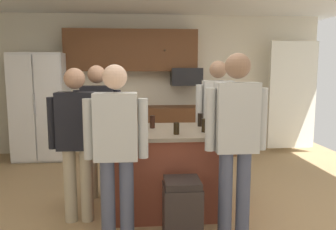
% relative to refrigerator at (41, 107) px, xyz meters
% --- Properties ---
extents(floor, '(7.04, 7.04, 0.00)m').
position_rel_refrigerator_xyz_m(floor, '(2.00, -2.38, -0.93)').
color(floor, tan).
rests_on(floor, ground).
extents(back_wall, '(6.40, 0.10, 2.60)m').
position_rel_refrigerator_xyz_m(back_wall, '(2.00, 0.42, 0.37)').
color(back_wall, beige).
rests_on(back_wall, ground).
extents(french_door_window_panel, '(0.90, 0.06, 2.00)m').
position_rel_refrigerator_xyz_m(french_door_window_panel, '(4.60, 0.02, 0.17)').
color(french_door_window_panel, white).
rests_on(french_door_window_panel, ground).
extents(cabinet_run_upper, '(2.40, 0.38, 0.75)m').
position_rel_refrigerator_xyz_m(cabinet_run_upper, '(1.60, 0.22, 0.99)').
color(cabinet_run_upper, brown).
extents(cabinet_run_lower, '(1.80, 0.63, 0.90)m').
position_rel_refrigerator_xyz_m(cabinet_run_lower, '(2.60, 0.10, -0.48)').
color(cabinet_run_lower, brown).
rests_on(cabinet_run_lower, ground).
extents(refrigerator, '(0.90, 0.76, 1.86)m').
position_rel_refrigerator_xyz_m(refrigerator, '(0.00, 0.00, 0.00)').
color(refrigerator, white).
rests_on(refrigerator, ground).
extents(microwave_over_range, '(0.56, 0.40, 0.32)m').
position_rel_refrigerator_xyz_m(microwave_over_range, '(2.60, 0.12, 0.52)').
color(microwave_over_range, black).
extents(kitchen_island, '(1.32, 0.95, 0.93)m').
position_rel_refrigerator_xyz_m(kitchen_island, '(2.08, -2.41, -0.46)').
color(kitchen_island, brown).
rests_on(kitchen_island, ground).
extents(person_host_foreground, '(0.57, 0.22, 1.60)m').
position_rel_refrigerator_xyz_m(person_host_foreground, '(1.10, -2.62, -0.01)').
color(person_host_foreground, tan).
rests_on(person_host_foreground, ground).
extents(person_elder_center, '(0.57, 0.22, 1.70)m').
position_rel_refrigerator_xyz_m(person_elder_center, '(2.75, -1.80, 0.05)').
color(person_elder_center, '#232D4C').
rests_on(person_elder_center, ground).
extents(person_guest_by_door, '(0.57, 0.23, 1.74)m').
position_rel_refrigerator_xyz_m(person_guest_by_door, '(2.62, -3.11, 0.08)').
color(person_guest_by_door, '#4C5166').
rests_on(person_guest_by_door, ground).
extents(person_guest_right, '(0.57, 0.22, 1.64)m').
position_rel_refrigerator_xyz_m(person_guest_right, '(1.23, -1.96, 0.01)').
color(person_guest_right, tan).
rests_on(person_guest_right, ground).
extents(person_guest_left, '(0.57, 0.22, 1.63)m').
position_rel_refrigerator_xyz_m(person_guest_left, '(1.53, -3.11, 0.01)').
color(person_guest_left, '#4C5166').
rests_on(person_guest_left, ground).
extents(tumbler_amber, '(0.06, 0.06, 0.14)m').
position_rel_refrigerator_xyz_m(tumbler_amber, '(2.43, -2.58, 0.07)').
color(tumbler_amber, black).
rests_on(tumbler_amber, kitchen_island).
extents(glass_pilsner, '(0.06, 0.06, 0.15)m').
position_rel_refrigerator_xyz_m(glass_pilsner, '(1.88, -2.30, 0.07)').
color(glass_pilsner, black).
rests_on(glass_pilsner, kitchen_island).
extents(glass_short_whisky, '(0.06, 0.06, 0.15)m').
position_rel_refrigerator_xyz_m(glass_short_whisky, '(2.45, -2.23, 0.07)').
color(glass_short_whisky, black).
rests_on(glass_short_whisky, kitchen_island).
extents(glass_dark_ale, '(0.06, 0.06, 0.12)m').
position_rel_refrigerator_xyz_m(glass_dark_ale, '(2.12, -2.69, 0.06)').
color(glass_dark_ale, black).
rests_on(glass_dark_ale, kitchen_island).
extents(trash_bin, '(0.34, 0.34, 0.61)m').
position_rel_refrigerator_xyz_m(trash_bin, '(2.12, -3.17, -0.63)').
color(trash_bin, black).
rests_on(trash_bin, ground).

